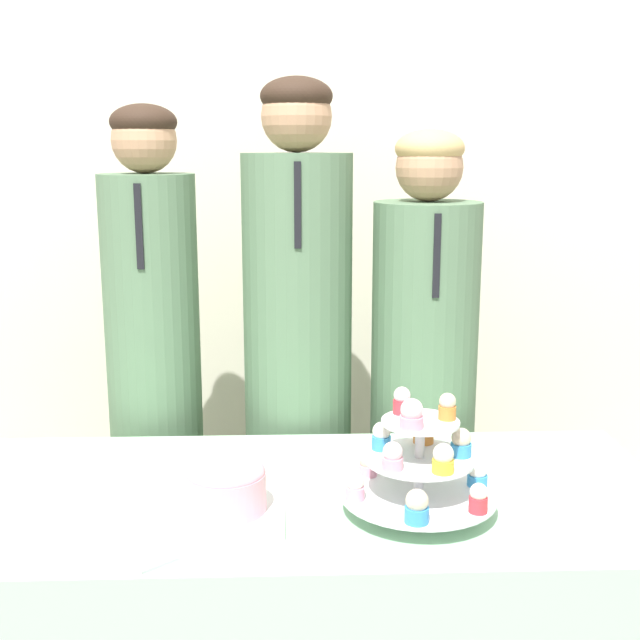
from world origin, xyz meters
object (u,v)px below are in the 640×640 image
(cake_knife, at_px, (179,556))
(student_2, at_px, (422,408))
(student_1, at_px, (298,386))
(round_cake, at_px, (226,487))
(student_0, at_px, (156,396))
(cupcake_stand, at_px, (419,462))

(cake_knife, relative_size, student_2, 0.14)
(cake_knife, distance_m, student_1, 0.87)
(round_cake, height_order, student_0, student_0)
(cupcake_stand, xyz_separation_m, student_0, (-0.65, 0.66, -0.06))
(student_0, xyz_separation_m, student_2, (0.77, 0.00, -0.04))
(round_cake, distance_m, student_0, 0.70)
(round_cake, xyz_separation_m, student_2, (0.52, 0.66, -0.05))
(round_cake, height_order, student_2, student_2)
(round_cake, bearing_deg, student_2, 51.81)
(cake_knife, distance_m, student_0, 0.85)
(student_1, bearing_deg, cupcake_stand, -69.86)
(cake_knife, height_order, student_1, student_1)
(cake_knife, xyz_separation_m, student_1, (0.23, 0.83, 0.07))
(student_1, bearing_deg, student_2, -0.00)
(student_0, bearing_deg, student_2, 0.00)
(cake_knife, xyz_separation_m, student_0, (-0.18, 0.83, 0.05))
(student_2, bearing_deg, cake_knife, -125.35)
(cake_knife, relative_size, student_1, 0.13)
(student_0, relative_size, student_1, 0.96)
(student_0, height_order, student_2, student_0)
(cupcake_stand, distance_m, student_2, 0.68)
(cupcake_stand, bearing_deg, student_2, 79.96)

